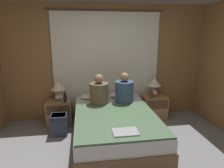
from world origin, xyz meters
The scene contains 16 objects.
wall_back centered at (0.00, 1.98, 1.25)m, with size 4.48×0.06×2.50m.
curtain_panel centered at (0.00, 1.92, 1.17)m, with size 2.50×0.02×2.35m.
bed centered at (0.00, 0.83, 0.26)m, with size 1.41×2.08×0.52m.
nightstand_left centered at (-1.04, 1.64, 0.27)m, with size 0.52×0.38×0.53m.
nightstand_right centered at (1.04, 1.64, 0.27)m, with size 0.52×0.38×0.53m.
lamp_left centered at (-1.04, 1.71, 0.79)m, with size 0.29×0.29×0.39m.
lamp_right centered at (1.04, 1.71, 0.79)m, with size 0.29×0.29×0.39m.
pillow_left centered at (-0.31, 1.68, 0.58)m, with size 0.58×0.30×0.12m.
pillow_right centered at (0.31, 1.68, 0.58)m, with size 0.58×0.30×0.12m.
blanket_on_bed centered at (0.00, 0.55, 0.54)m, with size 1.35×1.46×0.03m.
person_left_in_bed centered at (-0.23, 1.32, 0.76)m, with size 0.37×0.37×0.60m.
person_right_in_bed centered at (0.27, 1.32, 0.77)m, with size 0.36×0.36×0.62m.
beer_bottle_on_left_stand centered at (-0.90, 1.54, 0.62)m, with size 0.06×0.06×0.23m.
beer_bottle_on_right_stand centered at (0.91, 1.54, 0.61)m, with size 0.07×0.07×0.21m.
laptop_on_bed centered at (0.02, 0.06, 0.56)m, with size 0.35×0.25×0.02m.
backpack_on_floor centered at (-1.01, 1.19, 0.23)m, with size 0.29×0.28×0.41m.
Camera 1 is at (-0.53, -2.39, 1.89)m, focal length 32.00 mm.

